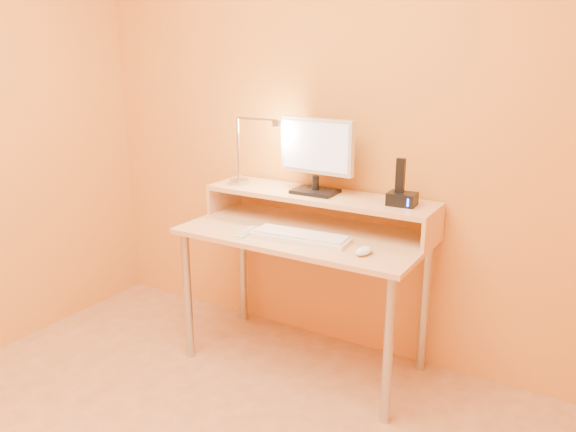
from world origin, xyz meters
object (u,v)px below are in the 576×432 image
Objects in this scene: lamp_base at (239,182)px; phone_dock at (402,199)px; keyboard at (301,237)px; mouse at (364,251)px; monitor_panel at (317,146)px; remote_control at (247,233)px.

lamp_base is 0.77× the size of phone_dock.
keyboard is 0.34m from mouse.
phone_dock is 0.50m from keyboard.
keyboard is (0.06, -0.27, -0.39)m from monitor_panel.
remote_control is (-0.20, -0.34, -0.39)m from monitor_panel.
mouse is at bearing -17.63° from lamp_base.
lamp_base is at bearing -171.47° from monitor_panel.
monitor_panel is at bearing 99.20° from keyboard.
phone_dock is 0.28× the size of keyboard.
phone_dock is (0.90, 0.03, 0.02)m from lamp_base.
phone_dock is 1.23× the size of mouse.
remote_control is at bearing -170.54° from keyboard.
mouse is (0.85, -0.27, -0.15)m from lamp_base.
keyboard is 0.27m from remote_control.
monitor_panel reaches higher than phone_dock.
phone_dock is 0.35m from mouse.
lamp_base reaches higher than remote_control.
monitor_panel is 0.50m from phone_dock.
remote_control is at bearing -116.95° from monitor_panel.
phone_dock is at bearing 1.90° from lamp_base.
monitor_panel reaches higher than remote_control.
keyboard is at bearing -176.89° from mouse.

